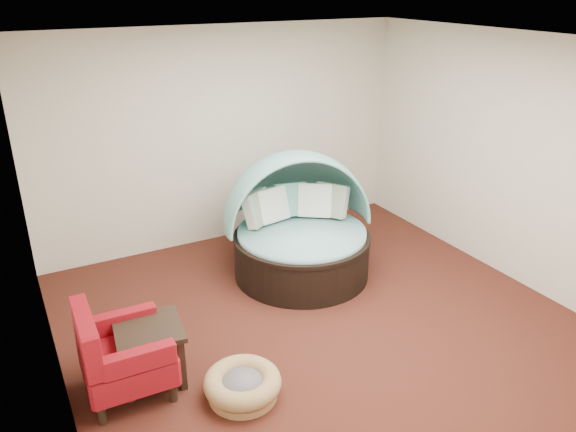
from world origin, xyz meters
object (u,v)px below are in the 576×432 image
canopy_daybed (299,219)px  side_table (150,346)px  pet_basket (243,385)px  red_armchair (120,354)px

canopy_daybed → side_table: 2.44m
pet_basket → red_armchair: size_ratio=0.92×
side_table → red_armchair: bearing=-168.5°
pet_basket → canopy_daybed: bearing=48.6°
canopy_daybed → side_table: size_ratio=3.10×
red_armchair → pet_basket: bearing=-30.0°
canopy_daybed → red_armchair: 2.70m
pet_basket → red_armchair: 1.06m
red_armchair → canopy_daybed: bearing=27.8°
pet_basket → side_table: side_table is taller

